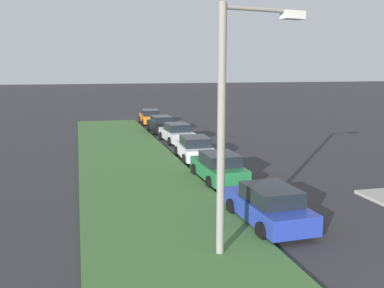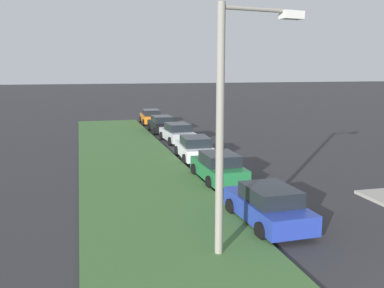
# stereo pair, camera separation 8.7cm
# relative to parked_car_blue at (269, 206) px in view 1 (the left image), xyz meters

# --- Properties ---
(grass_median) EXTENTS (60.00, 6.00, 0.12)m
(grass_median) POSITION_rel_parked_car_blue_xyz_m (2.72, 3.72, -0.66)
(grass_median) COLOR #3D6633
(grass_median) RESTS_ON ground
(parked_car_blue) EXTENTS (4.37, 2.15, 1.47)m
(parked_car_blue) POSITION_rel_parked_car_blue_xyz_m (0.00, 0.00, 0.00)
(parked_car_blue) COLOR #23389E
(parked_car_blue) RESTS_ON ground
(parked_car_green) EXTENTS (4.32, 2.05, 1.47)m
(parked_car_green) POSITION_rel_parked_car_blue_xyz_m (6.38, -0.17, 0.00)
(parked_car_green) COLOR #1E6B38
(parked_car_green) RESTS_ON ground
(parked_car_white) EXTENTS (4.38, 2.17, 1.47)m
(parked_car_white) POSITION_rel_parked_car_blue_xyz_m (11.76, -0.35, 0.00)
(parked_car_white) COLOR silver
(parked_car_white) RESTS_ON ground
(parked_car_silver) EXTENTS (4.39, 2.20, 1.47)m
(parked_car_silver) POSITION_rel_parked_car_blue_xyz_m (18.36, -0.68, 0.00)
(parked_car_silver) COLOR #B2B5BA
(parked_car_silver) RESTS_ON ground
(parked_car_black) EXTENTS (4.34, 2.09, 1.47)m
(parked_car_black) POSITION_rel_parked_car_blue_xyz_m (23.73, -0.46, 0.00)
(parked_car_black) COLOR black
(parked_car_black) RESTS_ON ground
(parked_car_orange) EXTENTS (4.35, 2.12, 1.47)m
(parked_car_orange) POSITION_rel_parked_car_blue_xyz_m (29.84, -0.49, 0.00)
(parked_car_orange) COLOR orange
(parked_car_orange) RESTS_ON ground
(streetlight) EXTENTS (0.79, 2.86, 7.50)m
(streetlight) POSITION_rel_parked_car_blue_xyz_m (-2.10, 2.24, 3.67)
(streetlight) COLOR gray
(streetlight) RESTS_ON ground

